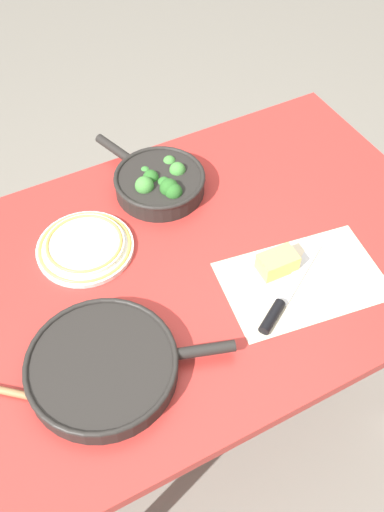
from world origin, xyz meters
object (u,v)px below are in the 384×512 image
Objects in this scene: grater_knife at (283,299)px; skillet_broccoli at (159,182)px; wooden_spoon at (20,394)px; skillet_eggs at (103,366)px; cheese_block at (277,263)px; dinner_plate_stack at (85,246)px.

skillet_broccoli is at bearing 69.79° from grater_knife.
skillet_broccoli is at bearing 78.74° from wooden_spoon.
skillet_broccoli is at bearing 70.45° from skillet_eggs.
wooden_spoon is 0.61m from cheese_block.
skillet_eggs is at bearing -104.43° from dinner_plate_stack.
skillet_broccoli is 0.38m from cheese_block.
cheese_block is at bearing 43.16° from wooden_spoon.
grater_knife is 0.09m from cheese_block.
dinner_plate_stack is at bearing 144.76° from cheese_block.
wooden_spoon is (-0.48, -0.39, -0.02)m from skillet_broccoli.
cheese_block is (0.04, 0.08, 0.01)m from grater_knife.
dinner_plate_stack reaches higher than grater_knife.
skillet_broccoli is 0.85× the size of skillet_eggs.
skillet_broccoli reaches higher than dinner_plate_stack.
cheese_block reaches higher than grater_knife.
skillet_eggs and cheese_block have the same top height.
dinner_plate_stack reaches higher than wooden_spoon.
wooden_spoon is 1.28× the size of dinner_plate_stack.
skillet_eggs is 1.40× the size of wooden_spoon.
dinner_plate_stack is at bearing 94.22° from skillet_broccoli.
cheese_block is 0.38× the size of dinner_plate_stack.
skillet_eggs is at bearing 145.36° from grater_knife.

